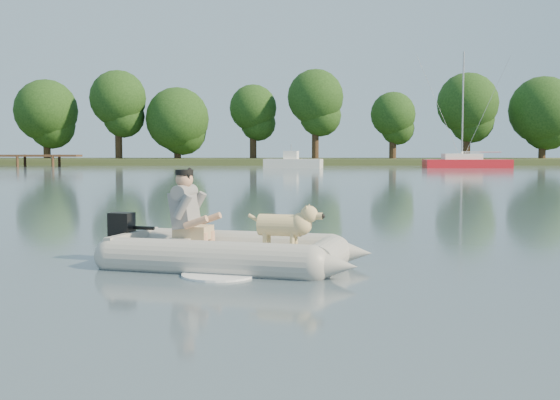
{
  "coord_description": "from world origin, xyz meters",
  "views": [
    {
      "loc": [
        0.11,
        -8.28,
        1.46
      ],
      "look_at": [
        0.13,
        1.6,
        0.75
      ],
      "focal_mm": 45.0,
      "sensor_mm": 36.0,
      "label": 1
    }
  ],
  "objects_px": {
    "dog": "(280,229)",
    "sailboat": "(466,163)",
    "motorboat": "(293,157)",
    "dinghy": "(233,223)",
    "man": "(186,207)"
  },
  "relations": [
    {
      "from": "dinghy",
      "to": "man",
      "type": "relative_size",
      "value": 4.5
    },
    {
      "from": "dog",
      "to": "sailboat",
      "type": "bearing_deg",
      "value": 88.74
    },
    {
      "from": "man",
      "to": "dog",
      "type": "height_order",
      "value": "man"
    },
    {
      "from": "dog",
      "to": "motorboat",
      "type": "height_order",
      "value": "motorboat"
    },
    {
      "from": "dinghy",
      "to": "motorboat",
      "type": "height_order",
      "value": "motorboat"
    },
    {
      "from": "dinghy",
      "to": "man",
      "type": "xyz_separation_m",
      "value": [
        -0.61,
        0.23,
        0.18
      ]
    },
    {
      "from": "motorboat",
      "to": "sailboat",
      "type": "relative_size",
      "value": 0.5
    },
    {
      "from": "man",
      "to": "dog",
      "type": "relative_size",
      "value": 1.16
    },
    {
      "from": "sailboat",
      "to": "dinghy",
      "type": "bearing_deg",
      "value": -108.03
    },
    {
      "from": "motorboat",
      "to": "sailboat",
      "type": "xyz_separation_m",
      "value": [
        13.89,
        0.28,
        -0.5
      ]
    },
    {
      "from": "dog",
      "to": "sailboat",
      "type": "distance_m",
      "value": 50.0
    },
    {
      "from": "dinghy",
      "to": "dog",
      "type": "relative_size",
      "value": 5.2
    },
    {
      "from": "motorboat",
      "to": "dinghy",
      "type": "bearing_deg",
      "value": -79.53
    },
    {
      "from": "dinghy",
      "to": "man",
      "type": "height_order",
      "value": "man"
    },
    {
      "from": "dinghy",
      "to": "motorboat",
      "type": "relative_size",
      "value": 0.96
    }
  ]
}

